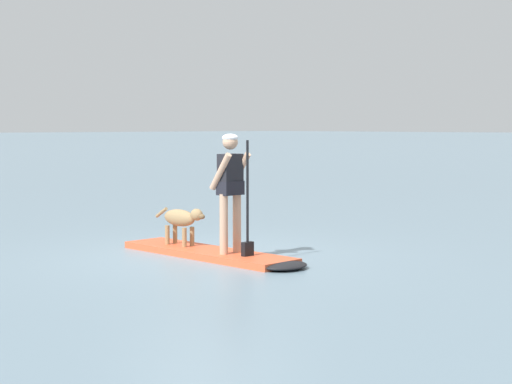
{
  "coord_description": "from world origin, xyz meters",
  "views": [
    {
      "loc": [
        9.18,
        -7.8,
        1.93
      ],
      "look_at": [
        0.0,
        1.0,
        0.9
      ],
      "focal_mm": 57.48,
      "sensor_mm": 36.0,
      "label": 1
    }
  ],
  "objects": [
    {
      "name": "paddleboard",
      "position": [
        0.23,
        0.01,
        0.05
      ],
      "size": [
        3.4,
        0.81,
        0.1
      ],
      "color": "#E55933",
      "rests_on": "ground_plane"
    },
    {
      "name": "ground_plane",
      "position": [
        0.0,
        0.0,
        0.0
      ],
      "size": [
        400.0,
        400.0,
        0.0
      ],
      "primitive_type": "plane",
      "color": "slate"
    },
    {
      "name": "dog",
      "position": [
        -0.59,
        -0.01,
        0.5
      ],
      "size": [
        1.14,
        0.24,
        0.59
      ],
      "color": "#997A51",
      "rests_on": "paddleboard"
    },
    {
      "name": "person_paddler",
      "position": [
        0.51,
        0.01,
        1.1
      ],
      "size": [
        0.61,
        0.48,
        1.72
      ],
      "color": "tan",
      "rests_on": "paddleboard"
    }
  ]
}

